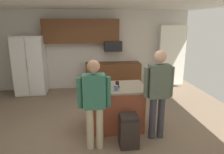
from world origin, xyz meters
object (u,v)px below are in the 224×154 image
(person_elder_center, at_px, (94,100))
(microwave_over_range, at_px, (113,46))
(person_guest_left, at_px, (158,89))
(refrigerator, at_px, (30,65))
(trash_bin, at_px, (129,131))
(kitchen_island, at_px, (114,107))
(mug_ceramic_white, at_px, (116,88))
(glass_dark_ale, at_px, (94,83))
(glass_short_whisky, at_px, (117,84))
(tumbler_amber, at_px, (106,82))

(person_elder_center, bearing_deg, microwave_over_range, 18.85)
(person_guest_left, bearing_deg, refrigerator, -11.83)
(refrigerator, bearing_deg, trash_bin, -53.23)
(kitchen_island, bearing_deg, mug_ceramic_white, -87.13)
(person_elder_center, xyz_separation_m, mug_ceramic_white, (0.45, 0.48, 0.04))
(glass_dark_ale, bearing_deg, person_elder_center, -92.07)
(microwave_over_range, bearing_deg, glass_short_whisky, -95.60)
(tumbler_amber, xyz_separation_m, mug_ceramic_white, (0.16, -0.31, -0.03))
(glass_dark_ale, relative_size, tumbler_amber, 1.02)
(glass_dark_ale, bearing_deg, refrigerator, 126.81)
(person_guest_left, bearing_deg, trash_bin, 52.89)
(glass_dark_ale, height_order, tumbler_amber, glass_dark_ale)
(refrigerator, height_order, kitchen_island, refrigerator)
(kitchen_island, height_order, trash_bin, kitchen_island)
(microwave_over_range, relative_size, trash_bin, 0.92)
(tumbler_amber, height_order, mug_ceramic_white, tumbler_amber)
(refrigerator, distance_m, tumbler_amber, 3.26)
(person_elder_center, relative_size, glass_short_whisky, 13.31)
(kitchen_island, xyz_separation_m, glass_dark_ale, (-0.41, 0.07, 0.53))
(microwave_over_range, bearing_deg, person_elder_center, -102.78)
(refrigerator, relative_size, person_guest_left, 1.05)
(person_guest_left, height_order, glass_short_whisky, person_guest_left)
(glass_short_whisky, distance_m, glass_dark_ale, 0.49)
(microwave_over_range, height_order, kitchen_island, microwave_over_range)
(microwave_over_range, relative_size, glass_short_whisky, 4.59)
(tumbler_amber, bearing_deg, kitchen_island, -29.03)
(person_guest_left, relative_size, mug_ceramic_white, 13.63)
(refrigerator, height_order, tumbler_amber, refrigerator)
(kitchen_island, relative_size, trash_bin, 2.15)
(person_guest_left, distance_m, trash_bin, 0.94)
(kitchen_island, relative_size, glass_short_whisky, 10.75)
(kitchen_island, distance_m, person_elder_center, 0.95)
(glass_short_whisky, height_order, trash_bin, glass_short_whisky)
(glass_short_whisky, xyz_separation_m, trash_bin, (0.11, -0.67, -0.68))
(glass_short_whisky, xyz_separation_m, tumbler_amber, (-0.21, 0.13, 0.01))
(mug_ceramic_white, height_order, trash_bin, mug_ceramic_white)
(person_elder_center, bearing_deg, refrigerator, 60.95)
(refrigerator, height_order, person_elder_center, refrigerator)
(trash_bin, bearing_deg, kitchen_island, 103.64)
(glass_dark_ale, bearing_deg, mug_ceramic_white, -34.77)
(microwave_over_range, bearing_deg, kitchen_island, -97.04)
(kitchen_island, relative_size, mug_ceramic_white, 10.32)
(tumbler_amber, relative_size, trash_bin, 0.24)
(person_guest_left, bearing_deg, glass_dark_ale, 7.43)
(refrigerator, xyz_separation_m, person_elder_center, (1.83, -3.26, 0.02))
(refrigerator, bearing_deg, person_guest_left, -45.19)
(glass_dark_ale, relative_size, trash_bin, 0.25)
(person_guest_left, relative_size, tumbler_amber, 11.80)
(person_elder_center, relative_size, mug_ceramic_white, 12.78)
(kitchen_island, height_order, glass_dark_ale, glass_dark_ale)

